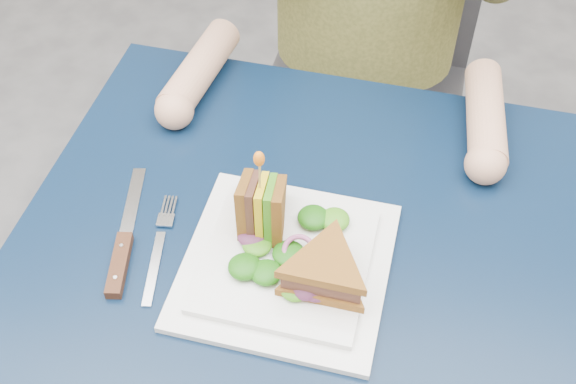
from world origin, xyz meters
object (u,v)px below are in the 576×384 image
(fork, at_px, (158,250))
(plate, at_px, (286,264))
(sandwich_flat, at_px, (325,272))
(sandwich_upright, at_px, (261,208))
(chair, at_px, (369,53))
(knife, at_px, (122,253))
(table, at_px, (291,292))

(fork, bearing_deg, plate, 5.32)
(plate, height_order, sandwich_flat, sandwich_flat)
(sandwich_flat, bearing_deg, plate, 155.56)
(sandwich_upright, relative_size, fork, 0.73)
(chair, xyz_separation_m, sandwich_upright, (-0.05, -0.66, 0.24))
(knife, bearing_deg, fork, 21.03)
(sandwich_upright, distance_m, fork, 0.15)
(sandwich_upright, bearing_deg, sandwich_flat, -35.21)
(sandwich_flat, distance_m, knife, 0.27)
(sandwich_flat, distance_m, fork, 0.23)
(chair, distance_m, plate, 0.74)
(sandwich_upright, bearing_deg, table, -31.72)
(sandwich_flat, bearing_deg, sandwich_upright, 144.79)
(sandwich_flat, bearing_deg, knife, -178.41)
(fork, bearing_deg, chair, 76.72)
(table, bearing_deg, knife, -167.20)
(fork, bearing_deg, sandwich_upright, 25.96)
(sandwich_flat, relative_size, fork, 0.72)
(table, height_order, knife, knife)
(chair, relative_size, sandwich_upright, 7.08)
(sandwich_flat, xyz_separation_m, fork, (-0.22, 0.01, -0.04))
(sandwich_upright, height_order, fork, sandwich_upright)
(sandwich_flat, height_order, sandwich_upright, sandwich_upright)
(table, xyz_separation_m, sandwich_flat, (0.05, -0.04, 0.12))
(table, height_order, chair, chair)
(sandwich_upright, xyz_separation_m, fork, (-0.12, -0.06, -0.05))
(chair, height_order, sandwich_flat, chair)
(plate, relative_size, sandwich_upright, 1.98)
(chair, xyz_separation_m, plate, (-0.00, -0.71, 0.20))
(chair, distance_m, knife, 0.80)
(chair, relative_size, sandwich_flat, 7.27)
(chair, bearing_deg, fork, -103.28)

